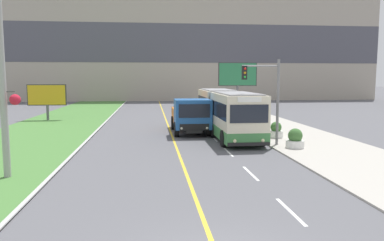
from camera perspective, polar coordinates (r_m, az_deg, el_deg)
The scene contains 12 objects.
lane_marking_centre at distance 10.38m, azimuth 4.52°, elevation -16.61°, with size 2.88×140.00×0.01m.
apartment_block_background at distance 69.48m, azimuth -5.21°, elevation 11.01°, with size 80.00×8.04×18.99m.
city_bus at distance 27.14m, azimuth 5.24°, elevation 1.27°, with size 2.63×12.81×3.13m.
dump_truck at distance 26.93m, azimuth -0.12°, elevation 0.62°, with size 2.57×6.37×2.57m.
utility_pole_near at distance 16.79m, azimuth -27.08°, elevation 7.89°, with size 1.80×0.44×9.89m.
traffic_light_mast at distance 22.61m, azimuth 11.30°, elevation 4.48°, with size 2.28×0.32×5.16m.
billboard_large at distance 42.70m, azimuth 6.96°, elevation 6.75°, with size 4.40×0.24×5.76m.
billboard_small at distance 38.34m, azimuth -21.24°, elevation 3.53°, with size 3.62×0.24×3.44m.
planter_round_near at distance 22.17m, azimuth 15.44°, elevation -2.79°, with size 1.02×1.02×1.12m.
planter_round_second at distance 25.60m, azimuth 12.67°, elevation -1.52°, with size 0.91×0.91×1.07m.
planter_round_third at distance 29.05m, azimuth 10.34°, elevation -0.55°, with size 0.95×0.95×1.05m.
planter_round_far at distance 32.54m, azimuth 8.53°, elevation 0.28°, with size 1.03×1.03×1.11m.
Camera 1 is at (-1.48, -7.48, 4.08)m, focal length 35.00 mm.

